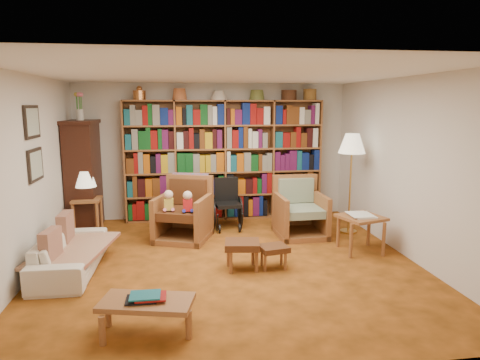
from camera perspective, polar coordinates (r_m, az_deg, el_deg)
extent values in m
plane|color=#A9571A|center=(5.91, -1.45, -10.94)|extent=(5.00, 5.00, 0.00)
plane|color=white|center=(5.54, -1.57, 14.00)|extent=(5.00, 5.00, 0.00)
plane|color=silver|center=(8.06, -3.60, 3.83)|extent=(5.00, 0.00, 5.00)
plane|color=silver|center=(3.17, 3.84, -5.81)|extent=(5.00, 0.00, 5.00)
plane|color=silver|center=(5.85, -26.60, 0.45)|extent=(0.00, 5.00, 5.00)
plane|color=silver|center=(6.38, 21.39, 1.53)|extent=(0.00, 5.00, 5.00)
cube|color=brown|center=(7.94, -2.06, 2.66)|extent=(3.60, 0.30, 2.20)
cube|color=#32160D|center=(7.75, -20.11, 0.38)|extent=(0.45, 0.90, 1.80)
cube|color=#32160D|center=(7.66, -20.53, 7.25)|extent=(0.50, 0.95, 0.06)
cylinder|color=beige|center=(7.66, -20.59, 8.15)|extent=(0.12, 0.12, 0.18)
cube|color=black|center=(6.07, -26.02, 6.98)|extent=(0.03, 0.52, 0.42)
cube|color=gray|center=(6.07, -25.88, 6.99)|extent=(0.01, 0.44, 0.34)
cube|color=black|center=(6.12, -25.63, 1.84)|extent=(0.03, 0.52, 0.42)
cube|color=gray|center=(6.11, -25.49, 1.85)|extent=(0.01, 0.44, 0.34)
imported|color=beige|center=(5.97, -21.66, -9.02)|extent=(1.66, 0.67, 0.48)
cube|color=beige|center=(5.94, -21.23, -8.48)|extent=(1.00, 1.53, 0.04)
cube|color=maroon|center=(6.26, -22.22, -6.16)|extent=(0.13, 0.42, 0.42)
cube|color=maroon|center=(5.62, -23.92, -8.11)|extent=(0.18, 0.40, 0.39)
cube|color=brown|center=(7.42, -19.76, -2.49)|extent=(0.46, 0.46, 0.04)
cylinder|color=brown|center=(7.36, -21.30, -5.12)|extent=(0.05, 0.05, 0.56)
cylinder|color=brown|center=(7.28, -18.49, -5.10)|extent=(0.05, 0.05, 0.56)
cylinder|color=brown|center=(7.70, -20.70, -4.42)|extent=(0.05, 0.05, 0.56)
cylinder|color=brown|center=(7.63, -18.01, -4.39)|extent=(0.05, 0.05, 0.56)
cylinder|color=#B98B3B|center=(7.40, -19.81, -1.64)|extent=(0.11, 0.11, 0.19)
cone|color=white|center=(7.36, -19.92, 0.14)|extent=(0.34, 0.34, 0.26)
cube|color=brown|center=(6.92, -7.55, -7.49)|extent=(1.02, 1.04, 0.09)
cube|color=brown|center=(6.84, -10.59, -5.12)|extent=(0.36, 0.79, 0.70)
cube|color=brown|center=(6.85, -4.63, -4.97)|extent=(0.36, 0.79, 0.70)
cube|color=brown|center=(7.16, -7.68, -3.20)|extent=(0.77, 0.36, 0.98)
cube|color=#552916|center=(6.78, -7.62, -4.41)|extent=(0.81, 0.86, 0.13)
cube|color=#552916|center=(7.03, -7.71, -1.52)|extent=(0.61, 0.32, 0.41)
cube|color=#C53449|center=(7.13, -7.73, -0.83)|extent=(0.60, 0.27, 0.44)
cube|color=brown|center=(7.11, 8.01, -7.04)|extent=(0.79, 0.82, 0.09)
cube|color=brown|center=(6.94, 5.32, -4.85)|extent=(0.10, 0.80, 0.68)
cube|color=brown|center=(7.13, 10.75, -4.58)|extent=(0.10, 0.80, 0.68)
cube|color=brown|center=(7.33, 7.32, -2.98)|extent=(0.77, 0.11, 0.96)
cube|color=gray|center=(6.98, 8.16, -4.11)|extent=(0.61, 0.69, 0.13)
cube|color=gray|center=(7.21, 7.52, -1.38)|extent=(0.60, 0.12, 0.40)
cube|color=black|center=(7.36, -1.66, -3.31)|extent=(0.47, 0.47, 0.06)
cube|color=black|center=(7.51, -1.85, -1.22)|extent=(0.42, 0.10, 0.42)
cylinder|color=black|center=(7.47, -3.52, -4.39)|extent=(0.03, 0.52, 0.52)
cylinder|color=black|center=(7.52, 0.03, -4.27)|extent=(0.03, 0.52, 0.52)
cylinder|color=black|center=(7.18, -2.75, -6.51)|extent=(0.03, 0.15, 0.15)
cylinder|color=black|center=(7.22, -0.08, -6.41)|extent=(0.03, 0.15, 0.15)
cylinder|color=#B98B3B|center=(7.47, 14.22, -6.64)|extent=(0.28, 0.28, 0.03)
cylinder|color=#B98B3B|center=(7.30, 14.45, -1.50)|extent=(0.03, 0.03, 1.40)
cone|color=white|center=(7.19, 14.72, 4.74)|extent=(0.44, 0.44, 0.32)
cube|color=brown|center=(6.43, 15.85, -4.81)|extent=(0.70, 0.70, 0.04)
cylinder|color=brown|center=(6.20, 14.58, -7.87)|extent=(0.05, 0.05, 0.49)
cylinder|color=brown|center=(6.40, 18.62, -7.51)|extent=(0.05, 0.05, 0.49)
cylinder|color=brown|center=(6.63, 12.97, -6.63)|extent=(0.05, 0.05, 0.49)
cylinder|color=brown|center=(6.81, 16.79, -6.35)|extent=(0.05, 0.05, 0.49)
cube|color=white|center=(6.43, 15.87, -4.51)|extent=(0.40, 0.45, 0.03)
cube|color=#552916|center=(5.58, 0.29, -8.62)|extent=(0.49, 0.43, 0.09)
cylinder|color=brown|center=(5.50, -1.24, -10.99)|extent=(0.04, 0.04, 0.29)
cylinder|color=brown|center=(5.55, 2.22, -10.81)|extent=(0.04, 0.04, 0.29)
cylinder|color=brown|center=(5.75, -1.57, -10.05)|extent=(0.04, 0.04, 0.29)
cylinder|color=brown|center=(5.79, 1.74, -9.89)|extent=(0.04, 0.04, 0.29)
cube|color=#552916|center=(5.66, 4.50, -9.08)|extent=(0.41, 0.37, 0.07)
cylinder|color=brown|center=(5.58, 3.36, -10.98)|extent=(0.04, 0.04, 0.23)
cylinder|color=brown|center=(5.64, 6.07, -10.80)|extent=(0.04, 0.04, 0.23)
cylinder|color=brown|center=(5.78, 2.93, -10.23)|extent=(0.04, 0.04, 0.23)
cylinder|color=brown|center=(5.83, 5.55, -10.07)|extent=(0.04, 0.04, 0.23)
cube|color=brown|center=(4.23, -12.34, -15.65)|extent=(0.93, 0.61, 0.05)
cylinder|color=brown|center=(4.20, -17.91, -18.59)|extent=(0.06, 0.06, 0.28)
cylinder|color=brown|center=(4.14, -6.85, -18.60)|extent=(0.06, 0.06, 0.28)
cylinder|color=brown|center=(4.49, -17.18, -16.56)|extent=(0.06, 0.06, 0.28)
cylinder|color=brown|center=(4.44, -6.97, -16.52)|extent=(0.06, 0.06, 0.28)
cube|color=brown|center=(4.21, -12.37, -15.01)|extent=(0.32, 0.28, 0.05)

